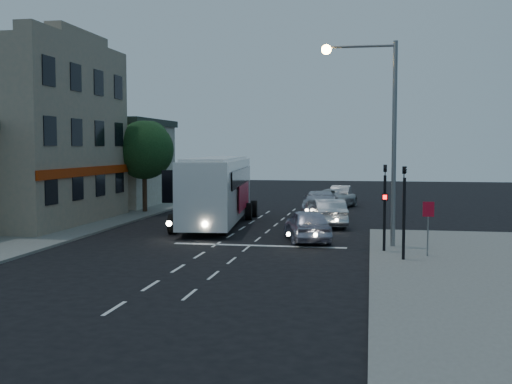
% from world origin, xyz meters
% --- Properties ---
extents(ground, '(120.00, 120.00, 0.00)m').
position_xyz_m(ground, '(0.00, 0.00, 0.00)').
color(ground, black).
extents(sidewalk_far, '(12.00, 50.00, 0.12)m').
position_xyz_m(sidewalk_far, '(-13.00, 8.00, 0.06)').
color(sidewalk_far, slate).
rests_on(sidewalk_far, ground).
extents(road_markings, '(8.00, 30.55, 0.01)m').
position_xyz_m(road_markings, '(1.29, 3.31, 0.00)').
color(road_markings, silver).
rests_on(road_markings, ground).
extents(tour_bus, '(3.95, 12.97, 3.92)m').
position_xyz_m(tour_bus, '(-1.74, 9.49, 2.12)').
color(tour_bus, silver).
rests_on(tour_bus, ground).
extents(car_suv, '(2.95, 4.93, 1.57)m').
position_xyz_m(car_suv, '(4.04, 3.80, 0.79)').
color(car_suv, '#B1AFC3').
rests_on(car_suv, ground).
extents(car_sedan_a, '(2.49, 4.95, 1.56)m').
position_xyz_m(car_sedan_a, '(4.65, 9.82, 0.78)').
color(car_sedan_a, silver).
rests_on(car_sedan_a, ground).
extents(car_sedan_b, '(2.79, 5.94, 1.68)m').
position_xyz_m(car_sedan_b, '(3.78, 15.26, 0.84)').
color(car_sedan_b, '#B7BAC6').
rests_on(car_sedan_b, ground).
extents(car_sedan_c, '(3.57, 5.60, 1.44)m').
position_xyz_m(car_sedan_c, '(4.39, 21.18, 0.72)').
color(car_sedan_c, silver).
rests_on(car_sedan_c, ground).
extents(car_extra, '(1.72, 4.34, 1.41)m').
position_xyz_m(car_extra, '(4.67, 25.84, 0.70)').
color(car_extra, '#B4B4B6').
rests_on(car_extra, ground).
extents(traffic_signal_main, '(0.25, 0.35, 4.10)m').
position_xyz_m(traffic_signal_main, '(7.60, 0.78, 2.42)').
color(traffic_signal_main, black).
rests_on(traffic_signal_main, sidewalk_near).
extents(traffic_signal_side, '(0.18, 0.15, 4.10)m').
position_xyz_m(traffic_signal_side, '(8.30, -1.20, 2.42)').
color(traffic_signal_side, black).
rests_on(traffic_signal_side, sidewalk_near).
extents(regulatory_sign, '(0.45, 0.12, 2.20)m').
position_xyz_m(regulatory_sign, '(9.30, -0.24, 1.60)').
color(regulatory_sign, slate).
rests_on(regulatory_sign, sidewalk_near).
extents(streetlight, '(3.32, 0.44, 9.00)m').
position_xyz_m(streetlight, '(7.34, 2.20, 5.73)').
color(streetlight, slate).
rests_on(streetlight, sidewalk_near).
extents(main_building, '(10.12, 12.00, 11.00)m').
position_xyz_m(main_building, '(-13.96, 8.00, 5.16)').
color(main_building, gray).
rests_on(main_building, sidewalk_far).
extents(low_building_north, '(9.40, 9.40, 6.50)m').
position_xyz_m(low_building_north, '(-13.50, 20.00, 3.39)').
color(low_building_north, '#A49C85').
rests_on(low_building_north, sidewalk_far).
extents(street_tree, '(4.00, 4.00, 6.20)m').
position_xyz_m(street_tree, '(-8.21, 15.02, 4.50)').
color(street_tree, black).
rests_on(street_tree, sidewalk_far).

